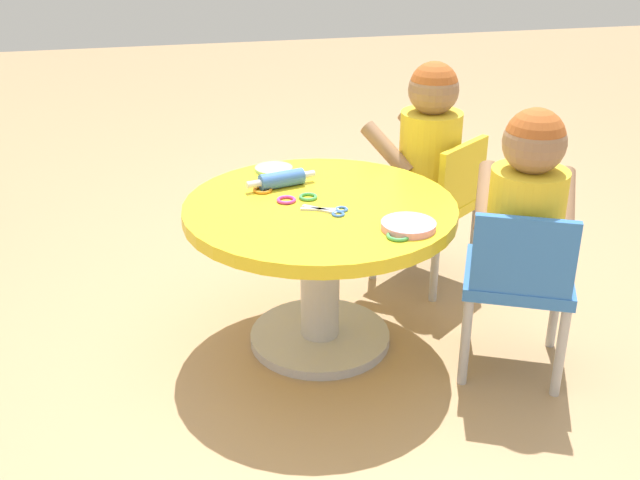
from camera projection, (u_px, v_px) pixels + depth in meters
name	position (u px, v px, depth m)	size (l,w,h in m)	color
ground_plane	(320.00, 340.00, 2.44)	(10.00, 10.00, 0.00)	tan
craft_table	(320.00, 242.00, 2.29)	(0.80, 0.80, 0.47)	silver
child_chair_left	(518.00, 279.00, 2.17)	(0.40, 0.40, 0.54)	#B7B7BC
seated_child_left	(527.00, 200.00, 2.10)	(0.43, 0.39, 0.51)	#3F4772
child_chair_right	(435.00, 201.00, 2.69)	(0.42, 0.42, 0.54)	#B7B7BC
seated_child_right	(429.00, 137.00, 2.62)	(0.44, 0.42, 0.51)	#3F4772
rolling_pin	(282.00, 179.00, 2.35)	(0.08, 0.23, 0.05)	#3F72CC
craft_scissors	(331.00, 211.00, 2.18)	(0.11, 0.14, 0.01)	silver
playdough_blob_0	(408.00, 226.00, 2.07)	(0.15, 0.15, 0.02)	pink
playdough_blob_1	(274.00, 169.00, 2.49)	(0.12, 0.12, 0.01)	#B2E58C
cookie_cutter_0	(398.00, 236.00, 2.03)	(0.06, 0.06, 0.01)	#4CB259
cookie_cutter_1	(286.00, 200.00, 2.25)	(0.06, 0.06, 0.01)	#D83FA5
cookie_cutter_2	(263.00, 190.00, 2.33)	(0.06, 0.06, 0.01)	orange
cookie_cutter_3	(308.00, 197.00, 2.27)	(0.06, 0.06, 0.01)	#4CB259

